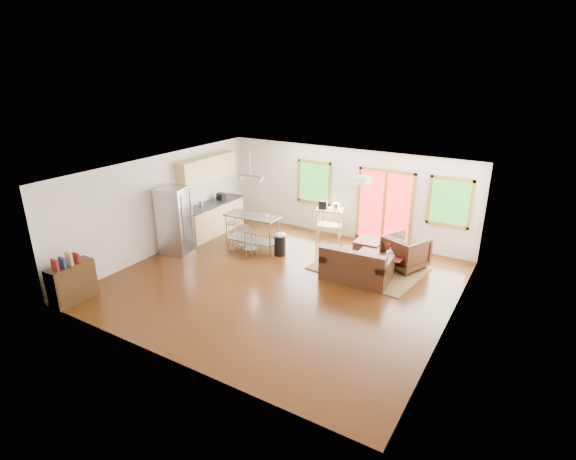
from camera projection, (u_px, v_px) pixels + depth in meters
The scene contains 28 objects.
floor at pixel (281, 282), 10.54m from camera, with size 7.50×7.00×0.02m, color #341808.
ceiling at pixel (281, 173), 9.62m from camera, with size 7.50×7.00×0.02m, color white.
back_wall at pixel (346, 193), 12.90m from camera, with size 7.50×0.02×2.60m, color silver.
left_wall at pixel (161, 204), 11.90m from camera, with size 0.02×7.00×2.60m, color silver.
right_wall at pixel (454, 267), 8.26m from camera, with size 0.02×7.00×2.60m, color silver.
front_wall at pixel (167, 295), 7.26m from camera, with size 7.50×0.02×2.60m, color silver.
window_left at pixel (314, 182), 13.27m from camera, with size 1.10×0.05×1.30m.
french_doors at pixel (384, 207), 12.35m from camera, with size 1.60×0.05×2.10m.
window_right at pixel (450, 202), 11.38m from camera, with size 1.10×0.05×1.30m.
rug at pixel (369, 268), 11.18m from camera, with size 2.53×1.94×0.03m, color #415E36.
loveseat at pixel (356, 267), 10.52m from camera, with size 1.62×0.98×0.84m.
coffee_table at pixel (380, 254), 11.18m from camera, with size 1.01×0.62×0.40m.
armchair at pixel (406, 250), 11.11m from camera, with size 0.91×0.85×0.93m, color #321B0F.
ottoman at pixel (368, 248), 11.88m from camera, with size 0.66×0.66×0.44m, color #321B0F.
vase at pixel (390, 251), 10.93m from camera, with size 0.23×0.24×0.34m.
book at pixel (392, 253), 10.69m from camera, with size 0.24×0.03×0.32m, color maroon.
cabinets at pixel (212, 203), 13.26m from camera, with size 0.64×2.24×2.30m.
refrigerator at pixel (175, 220), 11.88m from camera, with size 0.87×0.86×1.81m.
island at pixel (252, 226), 12.21m from camera, with size 1.54×0.69×0.96m.
cup at pixel (266, 215), 11.96m from camera, with size 0.11×0.09×0.11m, color white.
bar_stool_a at pixel (233, 228), 12.47m from camera, with size 0.36×0.36×0.68m.
bar_stool_b at pixel (244, 233), 12.03m from camera, with size 0.38×0.38×0.73m.
bar_stool_c at pixel (251, 237), 11.72m from camera, with size 0.35×0.35×0.74m.
trash_can at pixel (280, 244), 11.92m from camera, with size 0.33×0.33×0.59m.
kitchen_cart at pixel (329, 213), 12.84m from camera, with size 0.85×0.67×1.14m.
bookshelf at pixel (72, 282), 9.54m from camera, with size 0.38×0.96×1.13m.
ceiling_flush at pixel (361, 180), 9.36m from camera, with size 0.35×0.35×0.12m, color white.
pendant_light at pixel (250, 179), 11.99m from camera, with size 0.80×0.18×0.79m.
Camera 1 is at (5.00, -8.01, 4.83)m, focal length 28.00 mm.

